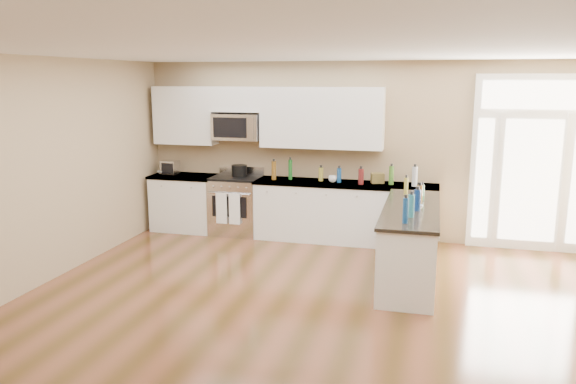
# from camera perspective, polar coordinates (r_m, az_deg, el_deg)

# --- Properties ---
(ground) EXTENTS (8.00, 8.00, 0.00)m
(ground) POSITION_cam_1_polar(r_m,az_deg,el_deg) (5.58, 1.04, -15.55)
(ground) COLOR #4A3215
(room_shell) EXTENTS (8.00, 8.00, 8.00)m
(room_shell) POSITION_cam_1_polar(r_m,az_deg,el_deg) (5.04, 1.11, 2.04)
(room_shell) COLOR tan
(room_shell) RESTS_ON ground
(back_cabinet_left) EXTENTS (1.10, 0.66, 0.94)m
(back_cabinet_left) POSITION_cam_1_polar(r_m,az_deg,el_deg) (9.66, -10.37, -1.23)
(back_cabinet_left) COLOR silver
(back_cabinet_left) RESTS_ON ground
(back_cabinet_right) EXTENTS (2.85, 0.66, 0.94)m
(back_cabinet_right) POSITION_cam_1_polar(r_m,az_deg,el_deg) (8.87, 5.75, -2.24)
(back_cabinet_right) COLOR silver
(back_cabinet_right) RESTS_ON ground
(peninsula_cabinet) EXTENTS (0.69, 2.32, 0.94)m
(peninsula_cabinet) POSITION_cam_1_polar(r_m,az_deg,el_deg) (7.38, 12.28, -5.32)
(peninsula_cabinet) COLOR silver
(peninsula_cabinet) RESTS_ON ground
(upper_cabinet_left) EXTENTS (1.04, 0.33, 0.95)m
(upper_cabinet_left) POSITION_cam_1_polar(r_m,az_deg,el_deg) (9.58, -10.38, 7.66)
(upper_cabinet_left) COLOR silver
(upper_cabinet_left) RESTS_ON room_shell
(upper_cabinet_right) EXTENTS (1.94, 0.33, 0.95)m
(upper_cabinet_right) POSITION_cam_1_polar(r_m,az_deg,el_deg) (8.86, 3.42, 7.52)
(upper_cabinet_right) COLOR silver
(upper_cabinet_right) RESTS_ON room_shell
(upper_cabinet_short) EXTENTS (0.82, 0.33, 0.40)m
(upper_cabinet_short) POSITION_cam_1_polar(r_m,az_deg,el_deg) (9.21, -5.12, 9.37)
(upper_cabinet_short) COLOR silver
(upper_cabinet_short) RESTS_ON room_shell
(microwave) EXTENTS (0.78, 0.41, 0.42)m
(microwave) POSITION_cam_1_polar(r_m,az_deg,el_deg) (9.20, -5.16, 6.62)
(microwave) COLOR silver
(microwave) RESTS_ON room_shell
(entry_door) EXTENTS (1.70, 0.10, 2.60)m
(entry_door) POSITION_cam_1_polar(r_m,az_deg,el_deg) (8.97, 23.48, 2.64)
(entry_door) COLOR white
(entry_door) RESTS_ON ground
(kitchen_range) EXTENTS (0.79, 0.70, 1.08)m
(kitchen_range) POSITION_cam_1_polar(r_m,az_deg,el_deg) (9.30, -5.27, -1.32)
(kitchen_range) COLOR silver
(kitchen_range) RESTS_ON ground
(stockpot) EXTENTS (0.32, 0.32, 0.20)m
(stockpot) POSITION_cam_1_polar(r_m,az_deg,el_deg) (9.28, -4.98, 2.23)
(stockpot) COLOR black
(stockpot) RESTS_ON kitchen_range
(toaster_oven) EXTENTS (0.29, 0.24, 0.23)m
(toaster_oven) POSITION_cam_1_polar(r_m,az_deg,el_deg) (9.69, -11.88, 2.47)
(toaster_oven) COLOR silver
(toaster_oven) RESTS_ON back_cabinet_left
(cardboard_box) EXTENTS (0.23, 0.19, 0.16)m
(cardboard_box) POSITION_cam_1_polar(r_m,az_deg,el_deg) (8.79, 9.08, 1.41)
(cardboard_box) COLOR brown
(cardboard_box) RESTS_ON back_cabinet_right
(bowl_left) EXTENTS (0.26, 0.26, 0.05)m
(bowl_left) POSITION_cam_1_polar(r_m,az_deg,el_deg) (9.75, -12.50, 1.97)
(bowl_left) COLOR white
(bowl_left) RESTS_ON back_cabinet_left
(bowl_peninsula) EXTENTS (0.21, 0.21, 0.06)m
(bowl_peninsula) POSITION_cam_1_polar(r_m,az_deg,el_deg) (7.12, 12.78, -1.50)
(bowl_peninsula) COLOR white
(bowl_peninsula) RESTS_ON peninsula_cabinet
(cup_counter) EXTENTS (0.17, 0.17, 0.10)m
(cup_counter) POSITION_cam_1_polar(r_m,az_deg,el_deg) (8.79, 4.55, 1.33)
(cup_counter) COLOR white
(cup_counter) RESTS_ON back_cabinet_right
(counter_bottles) EXTENTS (2.40, 2.42, 0.32)m
(counter_bottles) POSITION_cam_1_polar(r_m,az_deg,el_deg) (8.02, 8.57, 0.85)
(counter_bottles) COLOR #19591E
(counter_bottles) RESTS_ON back_cabinet_right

